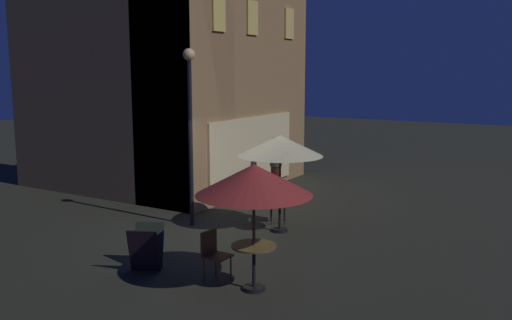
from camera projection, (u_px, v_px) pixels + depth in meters
The scene contains 11 objects.
ground_plane at pixel (218, 232), 12.62m from camera, with size 60.00×60.00×0.00m, color #2A2A20.
cafe_building at pixel (171, 68), 16.44m from camera, with size 6.44×7.17×7.48m.
street_lamp_near_corner at pixel (190, 112), 12.74m from camera, with size 0.28×0.28×4.16m.
menu_sandwich_board at pixel (146, 248), 10.13m from camera, with size 0.80×0.77×0.83m.
cafe_table_0 at pixel (280, 208), 12.58m from camera, with size 0.75×0.75×0.74m.
cafe_table_1 at pixel (254, 257), 9.20m from camera, with size 0.76×0.76×0.78m.
patio_umbrella_0 at pixel (280, 146), 12.35m from camera, with size 1.94×1.94×2.22m.
patio_umbrella_1 at pixel (254, 180), 8.99m from camera, with size 1.94×1.94×2.15m.
cafe_chair_0 at pixel (278, 199), 13.36m from camera, with size 0.56×0.56×0.96m.
cafe_chair_1 at pixel (213, 251), 9.67m from camera, with size 0.44×0.44×0.88m.
patron_standing_0 at pixel (276, 167), 15.95m from camera, with size 0.35×0.35×1.77m.
Camera 1 is at (-10.00, -7.02, 3.66)m, focal length 38.63 mm.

